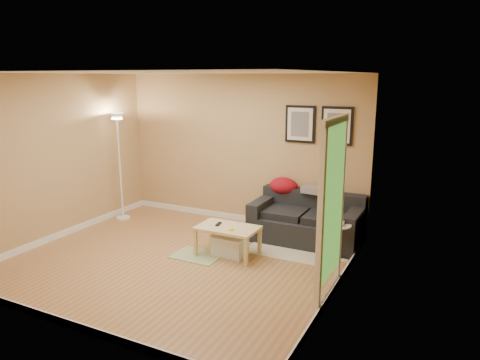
{
  "coord_description": "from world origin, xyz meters",
  "views": [
    {
      "loc": [
        3.43,
        -4.93,
        2.55
      ],
      "look_at": [
        0.55,
        0.85,
        1.05
      ],
      "focal_mm": 33.39,
      "sensor_mm": 36.0,
      "label": 1
    }
  ],
  "objects_px": {
    "coffee_table": "(228,241)",
    "floor_lamp": "(120,170)",
    "book_stack": "(338,222)",
    "sofa": "(306,218)",
    "side_table": "(338,242)",
    "storage_bin": "(230,245)"
  },
  "relations": [
    {
      "from": "coffee_table",
      "to": "book_stack",
      "type": "relative_size",
      "value": 4.02
    },
    {
      "from": "sofa",
      "to": "book_stack",
      "type": "height_order",
      "value": "sofa"
    },
    {
      "from": "side_table",
      "to": "storage_bin",
      "type": "bearing_deg",
      "value": -160.05
    },
    {
      "from": "sofa",
      "to": "storage_bin",
      "type": "bearing_deg",
      "value": -128.06
    },
    {
      "from": "floor_lamp",
      "to": "book_stack",
      "type": "bearing_deg",
      "value": -1.58
    },
    {
      "from": "sofa",
      "to": "side_table",
      "type": "distance_m",
      "value": 0.83
    },
    {
      "from": "book_stack",
      "to": "sofa",
      "type": "bearing_deg",
      "value": 151.45
    },
    {
      "from": "side_table",
      "to": "floor_lamp",
      "type": "xyz_separation_m",
      "value": [
        -4.02,
        0.12,
        0.65
      ]
    },
    {
      "from": "sofa",
      "to": "book_stack",
      "type": "xyz_separation_m",
      "value": [
        0.62,
        -0.51,
        0.19
      ]
    },
    {
      "from": "floor_lamp",
      "to": "storage_bin",
      "type": "bearing_deg",
      "value": -14.11
    },
    {
      "from": "sofa",
      "to": "side_table",
      "type": "relative_size",
      "value": 3.21
    },
    {
      "from": "side_table",
      "to": "book_stack",
      "type": "height_order",
      "value": "book_stack"
    },
    {
      "from": "coffee_table",
      "to": "floor_lamp",
      "type": "relative_size",
      "value": 0.45
    },
    {
      "from": "sofa",
      "to": "side_table",
      "type": "xyz_separation_m",
      "value": [
        0.64,
        -0.51,
        -0.11
      ]
    },
    {
      "from": "side_table",
      "to": "coffee_table",
      "type": "bearing_deg",
      "value": -159.36
    },
    {
      "from": "book_stack",
      "to": "coffee_table",
      "type": "bearing_deg",
      "value": -148.25
    },
    {
      "from": "coffee_table",
      "to": "book_stack",
      "type": "bearing_deg",
      "value": 25.56
    },
    {
      "from": "sofa",
      "to": "side_table",
      "type": "height_order",
      "value": "sofa"
    },
    {
      "from": "sofa",
      "to": "floor_lamp",
      "type": "height_order",
      "value": "floor_lamp"
    },
    {
      "from": "side_table",
      "to": "book_stack",
      "type": "xyz_separation_m",
      "value": [
        -0.02,
        0.01,
        0.3
      ]
    },
    {
      "from": "coffee_table",
      "to": "side_table",
      "type": "bearing_deg",
      "value": 25.15
    },
    {
      "from": "sofa",
      "to": "coffee_table",
      "type": "bearing_deg",
      "value": -127.99
    }
  ]
}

